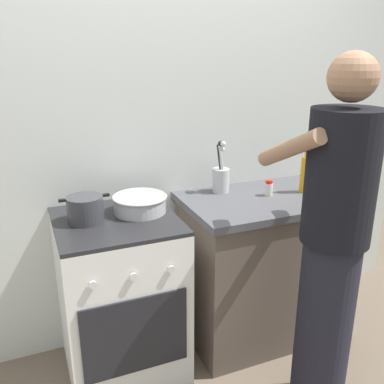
{
  "coord_description": "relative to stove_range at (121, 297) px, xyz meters",
  "views": [
    {
      "loc": [
        -0.74,
        -1.79,
        1.7
      ],
      "look_at": [
        0.05,
        0.12,
        1.0
      ],
      "focal_mm": 39.38,
      "sensor_mm": 36.0,
      "label": 1
    }
  ],
  "objects": [
    {
      "name": "mixing_bowl",
      "position": [
        0.14,
        0.05,
        0.5
      ],
      "size": [
        0.28,
        0.28,
        0.09
      ],
      "color": "#B7B7BC",
      "rests_on": "stove_range"
    },
    {
      "name": "utensil_crock",
      "position": [
        0.67,
        0.19,
        0.54
      ],
      "size": [
        0.1,
        0.1,
        0.31
      ],
      "color": "silver",
      "rests_on": "countertop"
    },
    {
      "name": "pot",
      "position": [
        -0.14,
        0.03,
        0.52
      ],
      "size": [
        0.24,
        0.18,
        0.13
      ],
      "color": "#38383D",
      "rests_on": "stove_range"
    },
    {
      "name": "oil_bottle",
      "position": [
        1.13,
        -0.0,
        0.56
      ],
      "size": [
        0.06,
        0.06,
        0.26
      ],
      "color": "gold",
      "rests_on": "countertop"
    },
    {
      "name": "stove_range",
      "position": [
        0.0,
        0.0,
        0.0
      ],
      "size": [
        0.6,
        0.62,
        0.9
      ],
      "color": "white",
      "rests_on": "ground"
    },
    {
      "name": "person",
      "position": [
        0.83,
        -0.61,
        0.41
      ],
      "size": [
        0.41,
        0.5,
        1.7
      ],
      "color": "black",
      "rests_on": "ground"
    },
    {
      "name": "back_wall",
      "position": [
        0.55,
        0.35,
        0.8
      ],
      "size": [
        3.2,
        0.1,
        2.5
      ],
      "color": "silver",
      "rests_on": "ground"
    },
    {
      "name": "ground",
      "position": [
        0.35,
        -0.15,
        -0.45
      ],
      "size": [
        6.0,
        6.0,
        0.0
      ],
      "primitive_type": "plane",
      "color": "#6B5B4C"
    },
    {
      "name": "countertop",
      "position": [
        0.9,
        0.0,
        0.0
      ],
      "size": [
        1.0,
        0.6,
        0.9
      ],
      "color": "brown",
      "rests_on": "ground"
    },
    {
      "name": "spice_bottle",
      "position": [
        0.9,
        0.02,
        0.49
      ],
      "size": [
        0.04,
        0.04,
        0.09
      ],
      "color": "silver",
      "rests_on": "countertop"
    }
  ]
}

